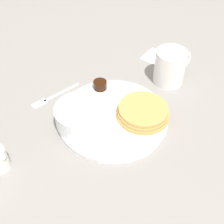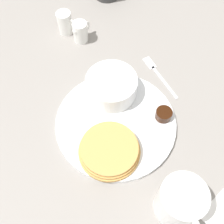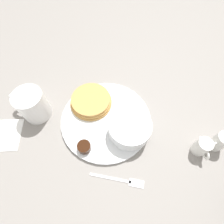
{
  "view_description": "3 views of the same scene",
  "coord_description": "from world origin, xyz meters",
  "px_view_note": "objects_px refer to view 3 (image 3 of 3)",
  "views": [
    {
      "loc": [
        -0.29,
        0.39,
        0.53
      ],
      "look_at": [
        -0.0,
        0.01,
        0.03
      ],
      "focal_mm": 45.0,
      "sensor_mm": 36.0,
      "label": 1
    },
    {
      "loc": [
        -0.21,
        -0.22,
        0.59
      ],
      "look_at": [
        -0.0,
        0.01,
        0.04
      ],
      "focal_mm": 45.0,
      "sensor_mm": 36.0,
      "label": 2
    },
    {
      "loc": [
        0.24,
        0.01,
        0.5
      ],
      "look_at": [
        -0.01,
        0.02,
        0.03
      ],
      "focal_mm": 28.0,
      "sensor_mm": 36.0,
      "label": 3
    }
  ],
  "objects_px": {
    "bowl": "(130,128)",
    "creamer_pitcher_near": "(202,147)",
    "plate": "(106,120)",
    "fork": "(123,181)",
    "coffee_mug": "(32,105)",
    "creamer_pitcher_far": "(220,141)"
  },
  "relations": [
    {
      "from": "bowl",
      "to": "creamer_pitcher_near",
      "type": "distance_m",
      "value": 0.21
    },
    {
      "from": "coffee_mug",
      "to": "fork",
      "type": "bearing_deg",
      "value": 50.1
    },
    {
      "from": "plate",
      "to": "creamer_pitcher_far",
      "type": "xyz_separation_m",
      "value": [
        0.1,
        0.32,
        0.03
      ]
    },
    {
      "from": "creamer_pitcher_near",
      "to": "fork",
      "type": "distance_m",
      "value": 0.24
    },
    {
      "from": "fork",
      "to": "plate",
      "type": "bearing_deg",
      "value": -167.01
    },
    {
      "from": "plate",
      "to": "coffee_mug",
      "type": "height_order",
      "value": "coffee_mug"
    },
    {
      "from": "bowl",
      "to": "plate",
      "type": "bearing_deg",
      "value": -124.5
    },
    {
      "from": "creamer_pitcher_far",
      "to": "fork",
      "type": "height_order",
      "value": "creamer_pitcher_far"
    },
    {
      "from": "creamer_pitcher_near",
      "to": "plate",
      "type": "bearing_deg",
      "value": -112.09
    },
    {
      "from": "coffee_mug",
      "to": "fork",
      "type": "xyz_separation_m",
      "value": [
        0.22,
        0.26,
        -0.05
      ]
    },
    {
      "from": "plate",
      "to": "bowl",
      "type": "bearing_deg",
      "value": 55.5
    },
    {
      "from": "coffee_mug",
      "to": "plate",
      "type": "bearing_deg",
      "value": 80.33
    },
    {
      "from": "bowl",
      "to": "fork",
      "type": "distance_m",
      "value": 0.14
    },
    {
      "from": "plate",
      "to": "fork",
      "type": "bearing_deg",
      "value": 12.99
    },
    {
      "from": "coffee_mug",
      "to": "fork",
      "type": "relative_size",
      "value": 0.81
    },
    {
      "from": "plate",
      "to": "fork",
      "type": "height_order",
      "value": "plate"
    },
    {
      "from": "coffee_mug",
      "to": "creamer_pitcher_near",
      "type": "height_order",
      "value": "coffee_mug"
    },
    {
      "from": "coffee_mug",
      "to": "creamer_pitcher_far",
      "type": "relative_size",
      "value": 1.75
    },
    {
      "from": "plate",
      "to": "fork",
      "type": "relative_size",
      "value": 1.9
    },
    {
      "from": "bowl",
      "to": "creamer_pitcher_near",
      "type": "xyz_separation_m",
      "value": [
        0.06,
        0.2,
        -0.01
      ]
    },
    {
      "from": "plate",
      "to": "bowl",
      "type": "height_order",
      "value": "bowl"
    },
    {
      "from": "plate",
      "to": "bowl",
      "type": "xyz_separation_m",
      "value": [
        0.05,
        0.07,
        0.03
      ]
    }
  ]
}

